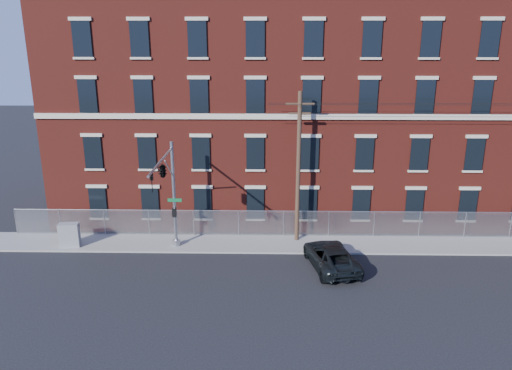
{
  "coord_description": "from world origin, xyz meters",
  "views": [
    {
      "loc": [
        -0.16,
        -25.74,
        13.63
      ],
      "look_at": [
        -0.73,
        4.0,
        4.48
      ],
      "focal_mm": 34.98,
      "sensor_mm": 36.0,
      "label": 1
    }
  ],
  "objects_px": {
    "utility_cabinet": "(69,235)",
    "utility_pole_near": "(298,165)",
    "pickup_truck": "(331,256)",
    "traffic_signal_mast": "(166,179)"
  },
  "relations": [
    {
      "from": "utility_cabinet",
      "to": "utility_pole_near",
      "type": "bearing_deg",
      "value": -1.46
    },
    {
      "from": "pickup_truck",
      "to": "utility_cabinet",
      "type": "relative_size",
      "value": 3.28
    },
    {
      "from": "traffic_signal_mast",
      "to": "utility_cabinet",
      "type": "distance_m",
      "value": 8.51
    },
    {
      "from": "utility_pole_near",
      "to": "utility_cabinet",
      "type": "relative_size",
      "value": 6.29
    },
    {
      "from": "traffic_signal_mast",
      "to": "pickup_truck",
      "type": "xyz_separation_m",
      "value": [
        9.83,
        -0.49,
        -4.66
      ]
    },
    {
      "from": "pickup_truck",
      "to": "utility_cabinet",
      "type": "distance_m",
      "value": 16.97
    },
    {
      "from": "traffic_signal_mast",
      "to": "utility_pole_near",
      "type": "distance_m",
      "value": 8.7
    },
    {
      "from": "utility_pole_near",
      "to": "utility_cabinet",
      "type": "xyz_separation_m",
      "value": [
        -14.96,
        -1.4,
        -4.42
      ]
    },
    {
      "from": "traffic_signal_mast",
      "to": "pickup_truck",
      "type": "height_order",
      "value": "traffic_signal_mast"
    },
    {
      "from": "utility_pole_near",
      "to": "pickup_truck",
      "type": "relative_size",
      "value": 1.92
    }
  ]
}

